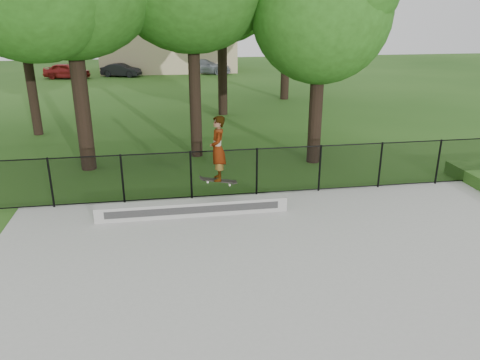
{
  "coord_description": "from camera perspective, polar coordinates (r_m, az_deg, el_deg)",
  "views": [
    {
      "loc": [
        -2.67,
        -7.3,
        5.48
      ],
      "look_at": [
        -0.8,
        4.2,
        1.2
      ],
      "focal_mm": 35.0,
      "sensor_mm": 36.0,
      "label": 1
    }
  ],
  "objects": [
    {
      "name": "car_a",
      "position": [
        42.3,
        -20.36,
        12.37
      ],
      "size": [
        3.94,
        2.34,
        1.27
      ],
      "primitive_type": "imported",
      "rotation": [
        0.0,
        0.0,
        1.33
      ],
      "color": "maroon",
      "rests_on": "ground"
    },
    {
      "name": "car_b",
      "position": [
        42.22,
        -14.29,
        12.86
      ],
      "size": [
        3.25,
        2.12,
        1.1
      ],
      "primitive_type": "imported",
      "rotation": [
        0.0,
        0.0,
        1.23
      ],
      "color": "black",
      "rests_on": "ground"
    },
    {
      "name": "concrete_slab",
      "position": [
        9.49,
        9.18,
        -15.16
      ],
      "size": [
        14.0,
        12.0,
        0.06
      ],
      "primitive_type": "cube",
      "color": "#A6A7A2",
      "rests_on": "ground"
    },
    {
      "name": "skater_airborne",
      "position": [
        12.52,
        -2.72,
        3.72
      ],
      "size": [
        0.83,
        0.67,
        1.92
      ],
      "color": "black",
      "rests_on": "ground"
    },
    {
      "name": "grind_ledge",
      "position": [
        13.1,
        -5.77,
        -3.4
      ],
      "size": [
        5.3,
        0.4,
        0.41
      ],
      "primitive_type": "cube",
      "color": "#9C9C98",
      "rests_on": "concrete_slab"
    },
    {
      "name": "ground",
      "position": [
        9.51,
        9.17,
        -15.31
      ],
      "size": [
        100.0,
        100.0,
        0.0
      ],
      "primitive_type": "plane",
      "color": "#234C15",
      "rests_on": "ground"
    },
    {
      "name": "chainlink_fence",
      "position": [
        14.25,
        2.06,
        1.03
      ],
      "size": [
        16.06,
        0.06,
        1.5
      ],
      "color": "black",
      "rests_on": "concrete_slab"
    },
    {
      "name": "car_c",
      "position": [
        43.15,
        -4.29,
        13.71
      ],
      "size": [
        4.65,
        3.37,
        1.34
      ],
      "primitive_type": "imported",
      "rotation": [
        0.0,
        0.0,
        1.18
      ],
      "color": "gray",
      "rests_on": "ground"
    },
    {
      "name": "distant_building",
      "position": [
        45.43,
        -8.71,
        15.75
      ],
      "size": [
        12.4,
        6.4,
        4.3
      ],
      "color": "tan",
      "rests_on": "ground"
    }
  ]
}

